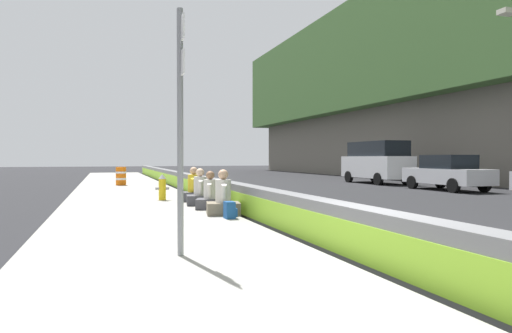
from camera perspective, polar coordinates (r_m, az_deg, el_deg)
The scene contains 13 objects.
ground_plane at distance 6.91m, azimuth 13.48°, elevation -12.07°, with size 160.00×160.00×0.00m, color #232326.
sidewalk_strip at distance 5.96m, azimuth -9.30°, elevation -13.49°, with size 80.00×4.40×0.14m, color gray.
jersey_barrier at distance 6.82m, azimuth 13.47°, elevation -8.60°, with size 76.00×0.45×0.85m.
route_sign_post at distance 6.71m, azimuth -9.52°, elevation 6.57°, with size 0.44×0.09×3.60m.
fire_hydrant at distance 15.57m, azimuth -11.75°, elevation -2.53°, with size 0.26×0.46×0.88m.
seated_person_foreground at distance 11.41m, azimuth -4.16°, elevation -4.30°, with size 0.82×0.92×1.14m.
seated_person_middle at distance 12.69m, azimuth -5.79°, elevation -3.86°, with size 0.85×0.93×1.06m.
seated_person_rear at distance 13.78m, azimuth -7.07°, elevation -3.41°, with size 0.79×0.89×1.11m.
seated_person_far at distance 15.00m, azimuth -7.86°, elevation -3.02°, with size 0.88×0.97×1.13m.
backpack at distance 10.69m, azimuth -3.31°, elevation -5.53°, with size 0.32×0.28×0.40m.
construction_barrel at distance 24.55m, azimuth -16.68°, elevation -1.16°, with size 0.54×0.54×0.95m.
parked_car_third at distance 23.59m, azimuth 22.97°, elevation -0.70°, with size 4.52×1.99×1.71m.
parked_car_fourth at distance 28.48m, azimuth 14.98°, elevation 0.64°, with size 5.10×2.11×2.56m.
Camera 1 is at (-5.69, 3.58, 1.57)m, focal length 31.69 mm.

